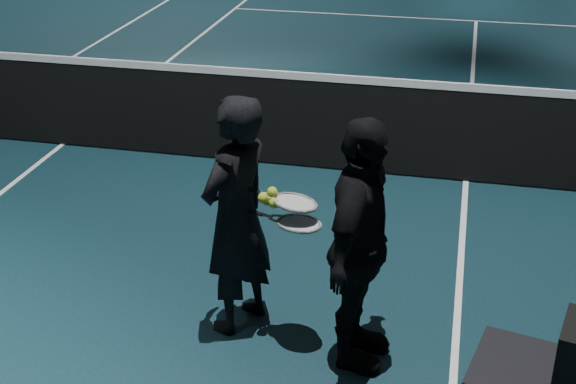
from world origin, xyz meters
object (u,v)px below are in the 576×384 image
Objects in this scene: player_a at (236,216)px; racket_upper at (295,203)px; player_b at (359,247)px; racket_lower at (299,224)px; tennis_balls at (271,199)px.

racket_upper is (0.40, -0.06, 0.17)m from player_a.
player_b reaches higher than racket_lower.
player_b reaches higher than tennis_balls.
player_b is at bearing -9.08° from racket_upper.
player_b is at bearing 98.48° from player_a.
racket_lower is 1.00× the size of racket_upper.
player_b is 2.38× the size of racket_lower.
racket_upper reaches higher than racket_lower.
player_b is at bearing -15.37° from tennis_balls.
player_a is 2.38× the size of racket_upper.
player_a is 0.45m from racket_lower.
racket_lower is 0.23m from tennis_balls.
tennis_balls is (-0.57, 0.16, 0.18)m from player_b.
player_a reaches higher than racket_lower.
racket_lower is at bearing -42.66° from racket_upper.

